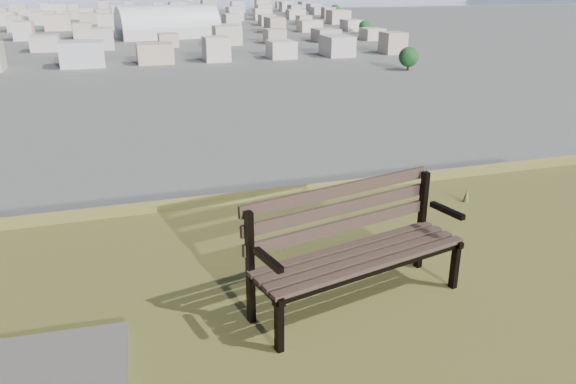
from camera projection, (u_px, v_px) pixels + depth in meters
name	position (u px, v px, depth m)	size (l,w,h in m)	color
park_bench	(353.00, 240.00, 4.69)	(1.97, 1.02, 0.99)	#402E25
arena	(168.00, 28.00, 276.21)	(50.78, 28.26, 20.26)	#BCBCB7
city_blocks	(106.00, 18.00, 362.55)	(395.00, 361.00, 7.00)	beige
city_trees	(53.00, 26.00, 287.43)	(406.52, 387.20, 9.98)	black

